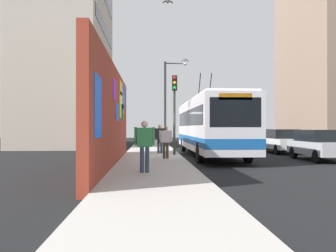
{
  "coord_description": "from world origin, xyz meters",
  "views": [
    {
      "loc": [
        -19.33,
        1.8,
        1.69
      ],
      "look_at": [
        0.64,
        0.71,
        1.78
      ],
      "focal_mm": 37.71,
      "sensor_mm": 36.0,
      "label": 1
    }
  ],
  "objects_px": {
    "city_bus": "(209,125)",
    "parked_car_dark_gray": "(257,138)",
    "parked_car_silver": "(320,144)",
    "parked_car_champagne": "(239,136)",
    "pedestrian_near_wall": "(145,142)",
    "traffic_light": "(174,102)",
    "street_lamp": "(168,98)",
    "parked_car_white": "(281,140)",
    "pedestrian_at_curb": "(165,140)",
    "pedestrian_midblock": "(160,136)"
  },
  "relations": [
    {
      "from": "parked_car_silver",
      "to": "parked_car_white",
      "type": "height_order",
      "value": "same"
    },
    {
      "from": "pedestrian_near_wall",
      "to": "street_lamp",
      "type": "distance_m",
      "value": 17.16
    },
    {
      "from": "parked_car_dark_gray",
      "to": "pedestrian_midblock",
      "type": "bearing_deg",
      "value": 131.09
    },
    {
      "from": "pedestrian_near_wall",
      "to": "street_lamp",
      "type": "xyz_separation_m",
      "value": [
        16.82,
        -1.69,
        2.95
      ]
    },
    {
      "from": "city_bus",
      "to": "traffic_light",
      "type": "distance_m",
      "value": 2.67
    },
    {
      "from": "street_lamp",
      "to": "parked_car_dark_gray",
      "type": "bearing_deg",
      "value": -95.05
    },
    {
      "from": "city_bus",
      "to": "parked_car_champagne",
      "type": "bearing_deg",
      "value": -21.7
    },
    {
      "from": "parked_car_silver",
      "to": "parked_car_champagne",
      "type": "distance_m",
      "value": 16.13
    },
    {
      "from": "city_bus",
      "to": "street_lamp",
      "type": "distance_m",
      "value": 8.78
    },
    {
      "from": "parked_car_white",
      "to": "parked_car_champagne",
      "type": "height_order",
      "value": "same"
    },
    {
      "from": "parked_car_white",
      "to": "parked_car_champagne",
      "type": "relative_size",
      "value": 0.96
    },
    {
      "from": "city_bus",
      "to": "parked_car_champagne",
      "type": "height_order",
      "value": "city_bus"
    },
    {
      "from": "parked_car_silver",
      "to": "parked_car_dark_gray",
      "type": "bearing_deg",
      "value": 0.0
    },
    {
      "from": "parked_car_dark_gray",
      "to": "pedestrian_midblock",
      "type": "height_order",
      "value": "pedestrian_midblock"
    },
    {
      "from": "parked_car_champagne",
      "to": "street_lamp",
      "type": "xyz_separation_m",
      "value": [
        -4.85,
        7.25,
        3.32
      ]
    },
    {
      "from": "traffic_light",
      "to": "parked_car_silver",
      "type": "bearing_deg",
      "value": -106.32
    },
    {
      "from": "parked_car_silver",
      "to": "street_lamp",
      "type": "distance_m",
      "value": 13.82
    },
    {
      "from": "parked_car_white",
      "to": "parked_car_dark_gray",
      "type": "bearing_deg",
      "value": 0.0
    },
    {
      "from": "parked_car_champagne",
      "to": "parked_car_silver",
      "type": "bearing_deg",
      "value": 180.0
    },
    {
      "from": "parked_car_white",
      "to": "street_lamp",
      "type": "distance_m",
      "value": 9.9
    },
    {
      "from": "parked_car_white",
      "to": "city_bus",
      "type": "bearing_deg",
      "value": 114.38
    },
    {
      "from": "city_bus",
      "to": "parked_car_dark_gray",
      "type": "distance_m",
      "value": 9.25
    },
    {
      "from": "street_lamp",
      "to": "pedestrian_at_curb",
      "type": "bearing_deg",
      "value": 176.39
    },
    {
      "from": "parked_car_dark_gray",
      "to": "pedestrian_near_wall",
      "type": "xyz_separation_m",
      "value": [
        -16.18,
        8.94,
        0.37
      ]
    },
    {
      "from": "city_bus",
      "to": "pedestrian_midblock",
      "type": "distance_m",
      "value": 3.05
    },
    {
      "from": "parked_car_dark_gray",
      "to": "parked_car_champagne",
      "type": "distance_m",
      "value": 5.49
    },
    {
      "from": "parked_car_white",
      "to": "street_lamp",
      "type": "relative_size",
      "value": 0.64
    },
    {
      "from": "parked_car_silver",
      "to": "pedestrian_at_curb",
      "type": "bearing_deg",
      "value": 90.5
    },
    {
      "from": "city_bus",
      "to": "parked_car_silver",
      "type": "distance_m",
      "value": 6.12
    },
    {
      "from": "parked_car_dark_gray",
      "to": "parked_car_white",
      "type": "bearing_deg",
      "value": -180.0
    },
    {
      "from": "pedestrian_near_wall",
      "to": "parked_car_dark_gray",
      "type": "bearing_deg",
      "value": -28.93
    },
    {
      "from": "city_bus",
      "to": "parked_car_dark_gray",
      "type": "bearing_deg",
      "value": -34.45
    },
    {
      "from": "parked_car_white",
      "to": "parked_car_champagne",
      "type": "bearing_deg",
      "value": -0.0
    },
    {
      "from": "parked_car_champagne",
      "to": "traffic_light",
      "type": "relative_size",
      "value": 1.04
    },
    {
      "from": "parked_car_champagne",
      "to": "parked_car_dark_gray",
      "type": "bearing_deg",
      "value": 180.0
    },
    {
      "from": "parked_car_dark_gray",
      "to": "parked_car_champagne",
      "type": "relative_size",
      "value": 0.99
    },
    {
      "from": "parked_car_white",
      "to": "parked_car_champagne",
      "type": "distance_m",
      "value": 10.71
    },
    {
      "from": "city_bus",
      "to": "pedestrian_midblock",
      "type": "relative_size",
      "value": 7.3
    },
    {
      "from": "pedestrian_near_wall",
      "to": "parked_car_silver",
      "type": "bearing_deg",
      "value": -58.25
    },
    {
      "from": "parked_car_silver",
      "to": "parked_car_dark_gray",
      "type": "xyz_separation_m",
      "value": [
        10.65,
        0.0,
        0.0
      ]
    },
    {
      "from": "traffic_light",
      "to": "street_lamp",
      "type": "distance_m",
      "value": 9.19
    },
    {
      "from": "parked_car_white",
      "to": "parked_car_dark_gray",
      "type": "xyz_separation_m",
      "value": [
        5.22,
        0.0,
        -0.0
      ]
    },
    {
      "from": "parked_car_silver",
      "to": "parked_car_white",
      "type": "bearing_deg",
      "value": -0.0
    },
    {
      "from": "pedestrian_midblock",
      "to": "street_lamp",
      "type": "relative_size",
      "value": 0.25
    },
    {
      "from": "pedestrian_midblock",
      "to": "street_lamp",
      "type": "height_order",
      "value": "street_lamp"
    },
    {
      "from": "parked_car_champagne",
      "to": "pedestrian_near_wall",
      "type": "height_order",
      "value": "pedestrian_near_wall"
    },
    {
      "from": "parked_car_champagne",
      "to": "pedestrian_at_curb",
      "type": "distance_m",
      "value": 18.06
    },
    {
      "from": "parked_car_silver",
      "to": "parked_car_dark_gray",
      "type": "relative_size",
      "value": 0.9
    },
    {
      "from": "city_bus",
      "to": "pedestrian_near_wall",
      "type": "height_order",
      "value": "city_bus"
    },
    {
      "from": "parked_car_silver",
      "to": "parked_car_white",
      "type": "distance_m",
      "value": 5.42
    }
  ]
}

